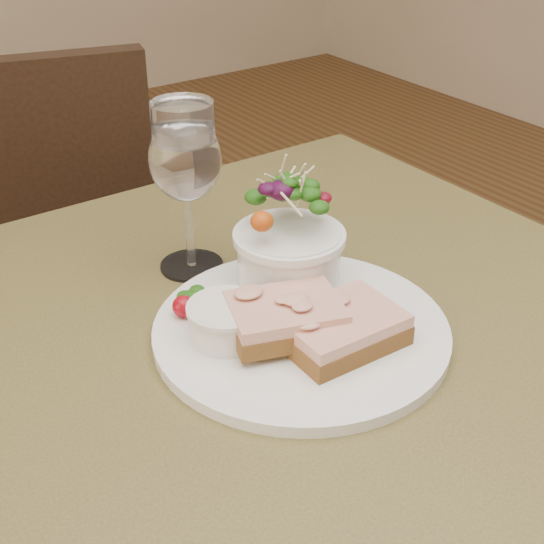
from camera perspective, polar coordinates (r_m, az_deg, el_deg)
cafe_table at (r=0.79m, az=1.04°, el=-11.19°), size 0.80×0.80×0.75m
chair_far at (r=1.54m, az=-16.73°, el=-5.66°), size 0.52×0.52×0.90m
dinner_plate at (r=0.73m, az=2.20°, el=-4.43°), size 0.28×0.28×0.01m
sandwich_front at (r=0.70m, az=5.21°, el=-4.24°), size 0.11×0.08×0.03m
sandwich_back at (r=0.70m, az=1.01°, el=-3.40°), size 0.12×0.11×0.03m
ramekin at (r=0.70m, az=-3.46°, el=-3.65°), size 0.07×0.07×0.04m
salad_bowl at (r=0.76m, az=1.32°, el=2.93°), size 0.11×0.11×0.13m
garnish at (r=0.75m, az=-6.28°, el=-2.35°), size 0.05×0.04×0.02m
wine_glass at (r=0.79m, az=-6.54°, el=8.08°), size 0.08×0.08×0.18m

